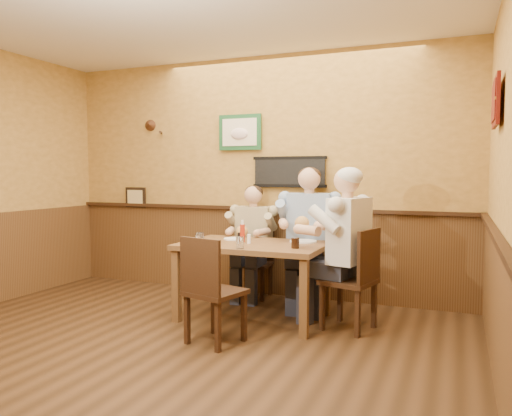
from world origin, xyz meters
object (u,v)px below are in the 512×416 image
at_px(diner_tan_shirt, 254,247).
at_px(salt_shaker, 249,239).
at_px(dining_table, 253,252).
at_px(water_glass_left, 200,239).
at_px(water_glass_mid, 240,243).
at_px(chair_back_left, 254,262).
at_px(chair_near_side, 216,289).
at_px(pepper_shaker, 239,237).
at_px(cola_tumbler, 295,243).
at_px(chair_right_end, 349,279).
at_px(hot_sauce_bottle, 242,232).
at_px(diner_white_elder, 349,257).
at_px(chair_back_right, 309,263).
at_px(diner_blue_polo, 309,244).

relative_size(diner_tan_shirt, salt_shaker, 13.00).
bearing_deg(dining_table, water_glass_left, -146.85).
bearing_deg(salt_shaker, diner_tan_shirt, 109.31).
bearing_deg(water_glass_left, water_glass_mid, -11.58).
relative_size(chair_back_left, water_glass_mid, 7.47).
distance_m(diner_tan_shirt, water_glass_left, 1.09).
bearing_deg(chair_near_side, chair_back_left, -65.09).
bearing_deg(water_glass_mid, pepper_shaker, 114.55).
bearing_deg(cola_tumbler, water_glass_left, -172.69).
bearing_deg(chair_right_end, water_glass_mid, -52.33).
xyz_separation_m(chair_right_end, hot_sauce_bottle, (-1.07, 0.02, 0.38)).
bearing_deg(salt_shaker, hot_sauce_bottle, 144.96).
height_order(chair_right_end, pepper_shaker, chair_right_end).
distance_m(chair_near_side, water_glass_mid, 0.53).
height_order(dining_table, chair_right_end, chair_right_end).
xyz_separation_m(water_glass_left, water_glass_mid, (0.46, -0.09, -0.00)).
xyz_separation_m(cola_tumbler, salt_shaker, (-0.51, 0.12, -0.00)).
relative_size(diner_white_elder, water_glass_mid, 12.28).
distance_m(chair_back_left, cola_tumbler, 1.30).
xyz_separation_m(dining_table, chair_back_right, (0.38, 0.66, -0.19)).
bearing_deg(water_glass_left, chair_back_left, 83.41).
bearing_deg(hot_sauce_bottle, dining_table, -12.74).
distance_m(diner_tan_shirt, hot_sauce_bottle, 0.81).
distance_m(diner_blue_polo, cola_tumbler, 0.84).
xyz_separation_m(water_glass_mid, hot_sauce_bottle, (-0.15, 0.41, 0.04)).
bearing_deg(chair_right_end, diner_white_elder, 180.00).
bearing_deg(water_glass_mid, diner_blue_polo, 71.27).
distance_m(chair_back_left, hot_sauce_bottle, 0.89).
distance_m(diner_blue_polo, hot_sauce_bottle, 0.83).
bearing_deg(pepper_shaker, water_glass_left, -130.03).
bearing_deg(pepper_shaker, diner_white_elder, -1.32).
distance_m(diner_blue_polo, water_glass_left, 1.26).
xyz_separation_m(diner_tan_shirt, hot_sauce_bottle, (0.19, -0.75, 0.27)).
xyz_separation_m(dining_table, cola_tumbler, (0.49, -0.17, 0.14)).
distance_m(chair_near_side, hot_sauce_bottle, 0.90).
height_order(chair_near_side, diner_blue_polo, diner_blue_polo).
xyz_separation_m(diner_tan_shirt, salt_shaker, (0.29, -0.82, 0.21)).
distance_m(chair_back_right, diner_blue_polo, 0.20).
distance_m(dining_table, chair_near_side, 0.80).
bearing_deg(water_glass_left, chair_near_side, -49.83).
relative_size(diner_tan_shirt, water_glass_left, 10.01).
relative_size(hot_sauce_bottle, pepper_shaker, 2.15).
xyz_separation_m(water_glass_left, pepper_shaker, (0.27, 0.32, -0.01)).
height_order(chair_back_left, diner_tan_shirt, diner_tan_shirt).
relative_size(chair_right_end, water_glass_mid, 8.60).
xyz_separation_m(dining_table, salt_shaker, (-0.03, -0.04, 0.14)).
distance_m(diner_tan_shirt, pepper_shaker, 0.78).
height_order(dining_table, salt_shaker, salt_shaker).
relative_size(dining_table, chair_near_side, 1.54).
xyz_separation_m(cola_tumbler, hot_sauce_bottle, (-0.61, 0.20, 0.05)).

